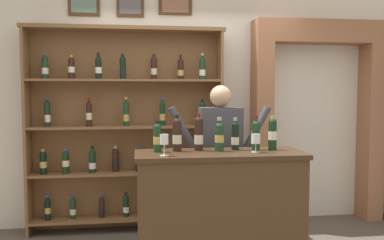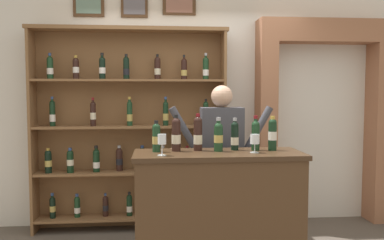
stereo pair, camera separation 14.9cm
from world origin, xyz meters
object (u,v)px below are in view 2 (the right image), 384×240
(tasting_bottle_super_tuscan, at_px, (256,134))
(wine_glass_right, at_px, (255,140))
(tasting_bottle_rosso, at_px, (198,133))
(tasting_bottle_brunello, at_px, (156,137))
(shopkeeper, at_px, (222,150))
(tasting_bottle_bianco, at_px, (235,136))
(tasting_counter, at_px, (218,214))
(tasting_bottle_riserva, at_px, (176,134))
(tasting_bottle_vin_santo, at_px, (218,136))
(wine_glass_left, at_px, (162,140))
(wine_shelf, at_px, (130,125))
(tasting_bottle_grappa, at_px, (272,133))

(tasting_bottle_super_tuscan, relative_size, wine_glass_right, 1.95)
(tasting_bottle_rosso, bearing_deg, tasting_bottle_brunello, -173.31)
(tasting_bottle_brunello, relative_size, tasting_bottle_rosso, 0.83)
(shopkeeper, relative_size, wine_glass_right, 10.44)
(tasting_bottle_bianco, height_order, wine_glass_right, tasting_bottle_bianco)
(tasting_bottle_super_tuscan, bearing_deg, tasting_bottle_rosso, 176.57)
(tasting_counter, relative_size, wine_glass_right, 9.13)
(tasting_bottle_riserva, relative_size, tasting_bottle_bianco, 1.11)
(tasting_bottle_riserva, height_order, wine_glass_right, tasting_bottle_riserva)
(tasting_bottle_riserva, bearing_deg, wine_glass_right, -13.18)
(shopkeeper, height_order, tasting_bottle_vin_santo, shopkeeper)
(tasting_bottle_rosso, bearing_deg, wine_glass_left, -141.44)
(tasting_bottle_brunello, relative_size, wine_glass_right, 1.72)
(wine_shelf, height_order, tasting_bottle_rosso, wine_shelf)
(tasting_bottle_riserva, bearing_deg, wine_glass_left, -117.93)
(tasting_bottle_riserva, distance_m, tasting_bottle_bianco, 0.51)
(wine_shelf, bearing_deg, tasting_bottle_super_tuscan, -45.28)
(tasting_bottle_rosso, distance_m, tasting_bottle_bianco, 0.32)
(tasting_counter, bearing_deg, wine_shelf, 123.14)
(tasting_bottle_bianco, distance_m, wine_glass_right, 0.21)
(tasting_bottle_riserva, relative_size, tasting_bottle_vin_santo, 1.08)
(wine_shelf, height_order, wine_glass_right, wine_shelf)
(tasting_bottle_bianco, height_order, tasting_bottle_grappa, tasting_bottle_grappa)
(tasting_bottle_grappa, bearing_deg, tasting_counter, -172.02)
(tasting_bottle_riserva, bearing_deg, tasting_bottle_brunello, -171.07)
(tasting_bottle_super_tuscan, bearing_deg, shopkeeper, 118.08)
(tasting_counter, relative_size, tasting_bottle_super_tuscan, 4.68)
(wine_glass_left, bearing_deg, wine_glass_right, 6.12)
(tasting_bottle_vin_santo, height_order, tasting_bottle_grappa, tasting_bottle_grappa)
(tasting_bottle_grappa, height_order, wine_glass_right, tasting_bottle_grappa)
(tasting_bottle_grappa, bearing_deg, tasting_bottle_vin_santo, -178.37)
(wine_glass_right, height_order, wine_glass_left, wine_glass_left)
(wine_shelf, bearing_deg, tasting_bottle_bianco, -49.34)
(tasting_counter, bearing_deg, tasting_bottle_brunello, 172.18)
(wine_shelf, bearing_deg, wine_glass_right, -49.49)
(tasting_bottle_super_tuscan, height_order, wine_glass_left, tasting_bottle_super_tuscan)
(wine_glass_left, bearing_deg, tasting_bottle_vin_santo, 21.56)
(tasting_counter, height_order, tasting_bottle_grappa, tasting_bottle_grappa)
(shopkeeper, xyz_separation_m, tasting_bottle_bianco, (0.05, -0.40, 0.18))
(wine_shelf, height_order, tasting_bottle_bianco, wine_shelf)
(wine_glass_left, bearing_deg, tasting_bottle_grappa, 12.05)
(tasting_bottle_rosso, relative_size, tasting_bottle_vin_santo, 1.11)
(tasting_bottle_rosso, relative_size, tasting_bottle_bianco, 1.14)
(tasting_counter, bearing_deg, tasting_bottle_vin_santo, 81.57)
(tasting_bottle_rosso, distance_m, tasting_bottle_vin_santo, 0.18)
(shopkeeper, height_order, wine_glass_right, shopkeeper)
(wine_shelf, relative_size, tasting_bottle_grappa, 7.59)
(shopkeeper, bearing_deg, tasting_bottle_super_tuscan, -61.92)
(shopkeeper, distance_m, tasting_bottle_rosso, 0.52)
(tasting_counter, distance_m, tasting_bottle_rosso, 0.70)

